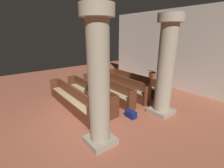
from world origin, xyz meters
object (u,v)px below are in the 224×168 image
(pew_row_1, at_px, (120,85))
(pew_row_3, at_px, (90,93))
(pillar_aisle_rear, at_px, (99,80))
(pew_row_0, at_px, (133,82))
(kneeler_box_navy, at_px, (131,114))
(pillar_aisle_side, at_px, (166,66))
(pew_row_4, at_px, (70,98))
(lectern, at_px, (152,80))
(pew_row_2, at_px, (106,89))
(pillar_far_side, at_px, (96,52))
(hymn_book, at_px, (110,80))

(pew_row_1, height_order, pew_row_3, same)
(pew_row_1, xyz_separation_m, pillar_aisle_rear, (2.73, -3.18, 1.50))
(pew_row_0, bearing_deg, kneeler_box_navy, -46.52)
(pillar_aisle_side, height_order, kneeler_box_navy, pillar_aisle_side)
(pillar_aisle_side, distance_m, kneeler_box_navy, 2.31)
(pew_row_4, bearing_deg, lectern, 85.69)
(pew_row_4, bearing_deg, pew_row_3, 90.00)
(pillar_aisle_side, bearing_deg, pew_row_4, -134.49)
(pew_row_2, distance_m, pillar_far_side, 3.28)
(pew_row_2, distance_m, kneeler_box_navy, 2.28)
(pew_row_1, relative_size, pillar_aisle_side, 1.00)
(lectern, distance_m, kneeler_box_navy, 4.02)
(lectern, bearing_deg, pew_row_0, -107.42)
(pillar_aisle_rear, bearing_deg, pew_row_3, 155.46)
(pew_row_0, xyz_separation_m, pillar_aisle_side, (2.73, -1.08, 1.50))
(pew_row_3, xyz_separation_m, pillar_far_side, (-2.68, 2.10, 1.50))
(lectern, bearing_deg, hymn_book, -96.60)
(pew_row_0, height_order, pillar_aisle_rear, pillar_aisle_rear)
(pew_row_1, height_order, hymn_book, hymn_book)
(pew_row_2, height_order, pillar_aisle_side, pillar_aisle_side)
(kneeler_box_navy, bearing_deg, pillar_aisle_rear, -74.09)
(pew_row_3, relative_size, pillar_far_side, 1.00)
(pillar_aisle_rear, bearing_deg, lectern, 113.64)
(pillar_aisle_side, distance_m, pillar_aisle_rear, 3.06)
(pew_row_4, bearing_deg, pillar_far_side, 131.15)
(pew_row_0, distance_m, pew_row_2, 1.93)
(pew_row_0, height_order, pillar_aisle_side, pillar_aisle_side)
(pew_row_4, xyz_separation_m, kneeler_box_navy, (2.22, 1.53, -0.37))
(pew_row_2, bearing_deg, pew_row_1, 90.00)
(kneeler_box_navy, bearing_deg, pew_row_4, -145.48)
(pew_row_4, bearing_deg, pillar_aisle_side, 45.51)
(pew_row_4, distance_m, kneeler_box_navy, 2.72)
(pew_row_1, height_order, kneeler_box_navy, pew_row_1)
(pew_row_4, distance_m, pillar_far_side, 4.35)
(pillar_aisle_side, relative_size, hymn_book, 20.23)
(pew_row_3, xyz_separation_m, pew_row_4, (0.00, -0.97, 0.00))
(lectern, xyz_separation_m, hymn_book, (-0.34, -2.96, 0.49))
(hymn_book, bearing_deg, pew_row_1, 92.99)
(pew_row_2, relative_size, kneeler_box_navy, 8.78)
(pillar_aisle_rear, relative_size, hymn_book, 20.23)
(pillar_far_side, xyz_separation_m, lectern, (3.07, 2.02, -1.55))
(kneeler_box_navy, bearing_deg, pew_row_0, 133.48)
(pillar_aisle_side, bearing_deg, pew_row_2, -162.72)
(pew_row_0, distance_m, lectern, 1.28)
(pew_row_2, xyz_separation_m, pew_row_3, (0.00, -0.97, 0.00))
(pew_row_3, distance_m, hymn_book, 1.24)
(hymn_book, bearing_deg, pew_row_2, -101.93)
(pew_row_1, relative_size, pillar_far_side, 1.00)
(pew_row_2, height_order, kneeler_box_navy, pew_row_2)
(pillar_far_side, height_order, lectern, pillar_far_side)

